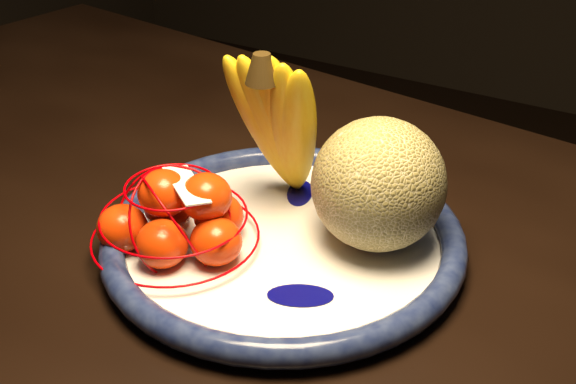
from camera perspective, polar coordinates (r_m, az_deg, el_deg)
The scene contains 6 objects.
dining_table at distance 1.01m, azimuth -10.13°, elevation -2.21°, with size 1.54×1.05×0.72m.
fruit_bowl at distance 0.79m, azimuth -0.37°, elevation -3.70°, with size 0.40×0.40×0.03m.
cantaloupe at distance 0.76m, azimuth 7.16°, elevation 0.61°, with size 0.14×0.14×0.14m, color olive.
banana_bunch at distance 0.81m, azimuth -0.54°, elevation 5.64°, with size 0.14×0.13×0.21m.
mandarin_bag at distance 0.77m, azimuth -8.65°, elevation -2.10°, with size 0.21×0.21×0.11m.
price_tag at distance 0.74m, azimuth -8.03°, elevation 0.55°, with size 0.07×0.03×0.00m, color white.
Camera 1 is at (0.48, -0.56, 1.18)m, focal length 45.00 mm.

